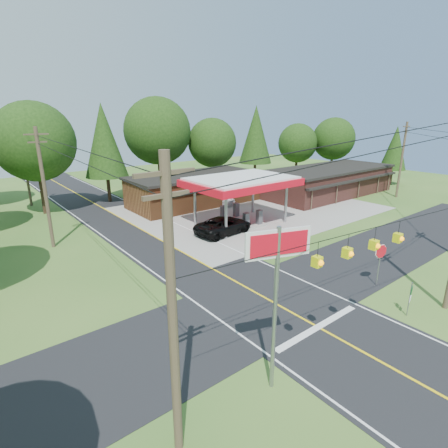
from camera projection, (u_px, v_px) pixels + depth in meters
ground at (270, 301)px, 21.33m from camera, size 120.00×120.00×0.00m
main_highway at (270, 300)px, 21.33m from camera, size 8.00×120.00×0.02m
cross_road at (270, 300)px, 21.32m from camera, size 70.00×7.00×0.02m
lane_center_yellow at (270, 300)px, 21.32m from camera, size 0.15×110.00×0.00m
gas_canopy at (241, 183)px, 35.10m from camera, size 10.60×7.40×4.88m
convenience_store at (195, 189)px, 43.86m from camera, size 16.40×7.55×3.80m
strip_building at (328, 181)px, 49.31m from camera, size 20.40×8.75×3.80m
utility_pole_near_left at (172, 313)px, 10.40m from camera, size 1.80×0.30×10.00m
utility_pole_far_left at (44, 187)px, 28.47m from camera, size 1.80×0.30×10.00m
utility_pole_far_right at (402, 159)px, 46.67m from camera, size 1.80×0.30×10.00m
utility_pole_north at (25, 167)px, 42.20m from camera, size 0.30×0.30×9.50m
overhead_beacons at (363, 233)px, 14.39m from camera, size 17.04×2.04×1.03m
treeline_backdrop at (117, 147)px, 37.51m from camera, size 70.27×51.59×13.30m
suv_car at (224, 225)px, 33.09m from camera, size 6.38×6.38×1.63m
sedan_car at (217, 198)px, 43.90m from camera, size 6.07×6.07×1.58m
big_stop_sign at (277, 272)px, 13.05m from camera, size 2.48×0.96×7.02m
octagonal_stop_sign at (381, 255)px, 22.57m from camera, size 0.98×0.28×2.93m
route_sign_post at (410, 296)px, 19.36m from camera, size 0.42×0.14×2.07m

